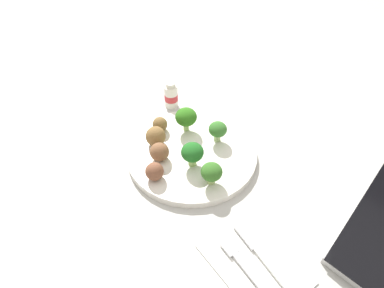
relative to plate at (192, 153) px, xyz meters
name	(u,v)px	position (x,y,z in m)	size (l,w,h in m)	color
ground_plane	(192,156)	(0.00, 0.00, -0.01)	(4.00, 4.00, 0.00)	#B2B2AD
plate	(192,153)	(0.00, 0.00, 0.00)	(0.28, 0.28, 0.02)	white
broccoli_floret_front_left	(219,131)	(0.00, -0.06, 0.04)	(0.04, 0.04, 0.05)	#A8C57E
broccoli_floret_mid_left	(212,172)	(-0.09, 0.01, 0.04)	(0.04, 0.04, 0.05)	#A2C36D
broccoli_floret_far_rim	(186,117)	(0.07, -0.02, 0.04)	(0.05, 0.05, 0.06)	#A8CE7A
broccoli_floret_mid_right	(192,153)	(-0.03, 0.02, 0.04)	(0.05, 0.05, 0.05)	#96BA66
meatball_front_left	(154,171)	(-0.03, 0.10, 0.03)	(0.04, 0.04, 0.04)	brown
meatball_mid_right	(159,152)	(0.01, 0.07, 0.03)	(0.04, 0.04, 0.04)	brown
meatball_far_rim	(156,136)	(0.06, 0.06, 0.03)	(0.04, 0.04, 0.04)	brown
meatball_mid_left	(160,124)	(0.09, 0.03, 0.03)	(0.03, 0.03, 0.03)	brown
napkin	(254,263)	(-0.27, 0.04, -0.01)	(0.17, 0.12, 0.01)	white
fork	(244,264)	(-0.26, 0.06, 0.00)	(0.12, 0.02, 0.01)	silver
knife	(260,253)	(-0.26, 0.02, 0.00)	(0.15, 0.02, 0.01)	white
yogurt_bottle	(171,96)	(0.18, -0.05, 0.02)	(0.03, 0.03, 0.07)	white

